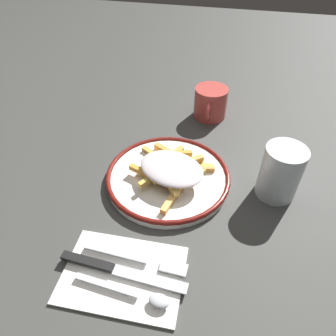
% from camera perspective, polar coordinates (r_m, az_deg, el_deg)
% --- Properties ---
extents(ground_plane, '(2.60, 2.60, 0.00)m').
position_cam_1_polar(ground_plane, '(0.65, 0.00, -2.27)').
color(ground_plane, '#3B3C39').
extents(plate, '(0.26, 0.26, 0.02)m').
position_cam_1_polar(plate, '(0.64, 0.00, -1.60)').
color(plate, white).
rests_on(plate, ground_plane).
extents(fries_heap, '(0.20, 0.17, 0.04)m').
position_cam_1_polar(fries_heap, '(0.62, 0.80, -0.15)').
color(fries_heap, gold).
rests_on(fries_heap, plate).
extents(napkin, '(0.14, 0.20, 0.01)m').
position_cam_1_polar(napkin, '(0.52, -8.35, -18.83)').
color(napkin, white).
rests_on(napkin, ground_plane).
extents(fork, '(0.02, 0.18, 0.01)m').
position_cam_1_polar(fork, '(0.52, -6.09, -16.25)').
color(fork, silver).
rests_on(fork, napkin).
extents(knife, '(0.03, 0.21, 0.01)m').
position_cam_1_polar(knife, '(0.52, -10.47, -17.82)').
color(knife, black).
rests_on(knife, napkin).
extents(spoon, '(0.03, 0.15, 0.01)m').
position_cam_1_polar(spoon, '(0.49, -5.61, -22.31)').
color(spoon, silver).
rests_on(spoon, napkin).
extents(water_glass, '(0.08, 0.08, 0.11)m').
position_cam_1_polar(water_glass, '(0.63, 20.13, -0.76)').
color(water_glass, silver).
rests_on(water_glass, ground_plane).
extents(coffee_mug, '(0.11, 0.09, 0.08)m').
position_cam_1_polar(coffee_mug, '(0.83, 7.87, 11.89)').
color(coffee_mug, '#B8413C').
rests_on(coffee_mug, ground_plane).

